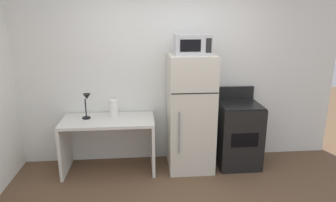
{
  "coord_description": "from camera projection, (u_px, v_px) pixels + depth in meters",
  "views": [
    {
      "loc": [
        -0.4,
        -2.64,
        2.1
      ],
      "look_at": [
        -0.07,
        1.1,
        1.05
      ],
      "focal_mm": 32.42,
      "sensor_mm": 36.0,
      "label": 1
    }
  ],
  "objects": [
    {
      "name": "desk",
      "position": [
        109.0,
        134.0,
        4.18
      ],
      "size": [
        1.25,
        0.62,
        0.75
      ],
      "color": "silver",
      "rests_on": "ground"
    },
    {
      "name": "refrigerator",
      "position": [
        190.0,
        113.0,
        4.2
      ],
      "size": [
        0.61,
        0.65,
        1.62
      ],
      "color": "beige",
      "rests_on": "ground"
    },
    {
      "name": "desk_lamp",
      "position": [
        87.0,
        102.0,
        4.07
      ],
      "size": [
        0.14,
        0.12,
        0.35
      ],
      "color": "black",
      "rests_on": "desk"
    },
    {
      "name": "oven_range",
      "position": [
        238.0,
        134.0,
        4.37
      ],
      "size": [
        0.58,
        0.61,
        1.1
      ],
      "color": "black",
      "rests_on": "ground"
    },
    {
      "name": "paper_towel_roll",
      "position": [
        114.0,
        108.0,
        4.19
      ],
      "size": [
        0.11,
        0.11,
        0.24
      ],
      "primitive_type": "cylinder",
      "color": "white",
      "rests_on": "desk"
    },
    {
      "name": "microwave",
      "position": [
        192.0,
        44.0,
        3.92
      ],
      "size": [
        0.46,
        0.35,
        0.26
      ],
      "color": "#B7B7BC",
      "rests_on": "refrigerator"
    },
    {
      "name": "wall_back_white",
      "position": [
        169.0,
        73.0,
        4.41
      ],
      "size": [
        5.0,
        0.1,
        2.6
      ],
      "primitive_type": "cube",
      "color": "white",
      "rests_on": "ground"
    }
  ]
}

